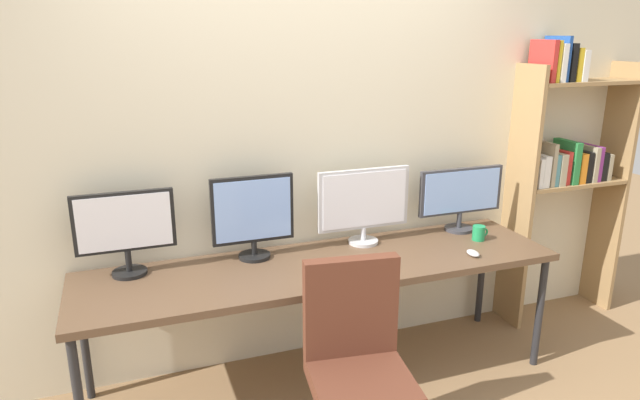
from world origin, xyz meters
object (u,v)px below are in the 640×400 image
(bookshelf, at_px, (566,157))
(keyboard_main, at_px, (339,278))
(desk, at_px, (323,271))
(office_chair, at_px, (357,389))
(monitor_far_left, at_px, (125,228))
(monitor_center_right, at_px, (364,203))
(computer_mouse, at_px, (473,253))
(coffee_mug, at_px, (479,233))
(monitor_center_left, at_px, (253,214))
(monitor_far_right, at_px, (461,195))

(bookshelf, bearing_deg, keyboard_main, -165.90)
(desk, xyz_separation_m, office_chair, (-0.08, -0.67, -0.29))
(monitor_far_left, bearing_deg, monitor_center_right, 0.00)
(computer_mouse, xyz_separation_m, coffee_mug, (0.18, 0.21, 0.03))
(desk, bearing_deg, monitor_far_left, 168.11)
(keyboard_main, bearing_deg, monitor_center_left, 127.24)
(desk, relative_size, monitor_far_left, 5.27)
(keyboard_main, height_order, coffee_mug, coffee_mug)
(monitor_center_right, height_order, keyboard_main, monitor_center_right)
(bookshelf, bearing_deg, office_chair, -154.69)
(computer_mouse, bearing_deg, bookshelf, 23.09)
(monitor_center_right, xyz_separation_m, computer_mouse, (0.50, -0.40, -0.24))
(bookshelf, distance_m, monitor_far_left, 2.84)
(desk, xyz_separation_m, bookshelf, (1.83, 0.23, 0.46))
(bookshelf, relative_size, keyboard_main, 5.61)
(monitor_far_left, relative_size, computer_mouse, 5.25)
(monitor_center_left, relative_size, monitor_far_right, 0.81)
(monitor_far_right, distance_m, computer_mouse, 0.49)
(monitor_center_right, distance_m, coffee_mug, 0.74)
(monitor_far_left, xyz_separation_m, monitor_far_right, (2.02, 0.00, -0.02))
(office_chair, relative_size, computer_mouse, 10.31)
(bookshelf, distance_m, monitor_center_left, 2.17)
(coffee_mug, bearing_deg, office_chair, -148.05)
(office_chair, relative_size, monitor_center_right, 1.72)
(monitor_far_left, distance_m, monitor_center_left, 0.67)
(monitor_center_left, height_order, monitor_center_right, monitor_center_left)
(keyboard_main, bearing_deg, monitor_far_right, 23.68)
(coffee_mug, bearing_deg, monitor_far_left, 174.45)
(desk, height_order, monitor_far_right, monitor_far_right)
(desk, distance_m, computer_mouse, 0.86)
(monitor_center_right, xyz_separation_m, keyboard_main, (-0.34, -0.44, -0.24))
(desk, bearing_deg, office_chair, -96.94)
(office_chair, distance_m, keyboard_main, 0.57)
(desk, height_order, monitor_center_right, monitor_center_right)
(office_chair, bearing_deg, monitor_far_right, 39.12)
(monitor_center_right, xyz_separation_m, coffee_mug, (0.69, -0.20, -0.21))
(desk, bearing_deg, monitor_center_left, 147.72)
(office_chair, relative_size, coffee_mug, 9.34)
(monitor_center_right, bearing_deg, office_chair, -115.25)
(monitor_far_left, relative_size, keyboard_main, 1.46)
(monitor_far_left, bearing_deg, office_chair, -43.75)
(desk, bearing_deg, monitor_far_right, 11.89)
(monitor_center_left, xyz_separation_m, computer_mouse, (1.18, -0.40, -0.24))
(keyboard_main, relative_size, coffee_mug, 3.27)
(monitor_center_left, bearing_deg, monitor_center_right, 0.00)
(desk, height_order, office_chair, office_chair)
(monitor_far_left, height_order, keyboard_main, monitor_far_left)
(monitor_far_left, xyz_separation_m, coffee_mug, (2.03, -0.20, -0.21))
(monitor_center_left, bearing_deg, desk, -32.28)
(bookshelf, height_order, coffee_mug, bookshelf)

